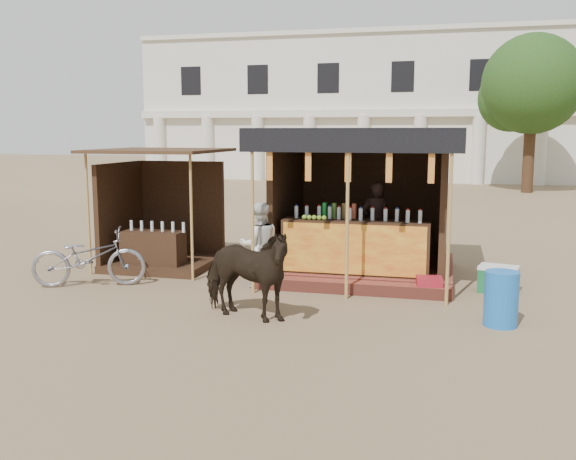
% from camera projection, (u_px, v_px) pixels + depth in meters
% --- Properties ---
extents(ground, '(120.00, 120.00, 0.00)m').
position_uv_depth(ground, '(261.00, 321.00, 9.30)').
color(ground, '#846B4C').
rests_on(ground, ground).
extents(main_stall, '(3.60, 3.61, 2.78)m').
position_uv_depth(main_stall, '(362.00, 222.00, 12.12)').
color(main_stall, brown).
rests_on(main_stall, ground).
extents(secondary_stall, '(2.40, 2.40, 2.38)m').
position_uv_depth(secondary_stall, '(157.00, 225.00, 13.04)').
color(secondary_stall, '#392114').
rests_on(secondary_stall, ground).
extents(cow, '(1.76, 1.17, 1.37)m').
position_uv_depth(cow, '(245.00, 274.00, 9.29)').
color(cow, black).
rests_on(cow, ground).
extents(motorbike, '(2.08, 1.37, 1.03)m').
position_uv_depth(motorbike, '(89.00, 258.00, 11.34)').
color(motorbike, gray).
rests_on(motorbike, ground).
extents(bystander, '(0.91, 0.84, 1.50)m').
position_uv_depth(bystander, '(260.00, 245.00, 11.25)').
color(bystander, silver).
rests_on(bystander, ground).
extents(blue_barrel, '(0.59, 0.59, 0.78)m').
position_uv_depth(blue_barrel, '(501.00, 299.00, 9.02)').
color(blue_barrel, blue).
rests_on(blue_barrel, ground).
extents(red_crate, '(0.46, 0.42, 0.33)m').
position_uv_depth(red_crate, '(429.00, 287.00, 10.63)').
color(red_crate, maroon).
rests_on(red_crate, ground).
extents(cooler, '(0.72, 0.57, 0.46)m').
position_uv_depth(cooler, '(498.00, 279.00, 10.93)').
color(cooler, '#176837').
rests_on(cooler, ground).
extents(background_building, '(26.00, 7.45, 8.18)m').
position_uv_depth(background_building, '(372.00, 110.00, 37.88)').
color(background_building, silver).
rests_on(background_building, ground).
extents(tree, '(4.50, 4.40, 7.00)m').
position_uv_depth(tree, '(528.00, 88.00, 28.42)').
color(tree, '#382314').
rests_on(tree, ground).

